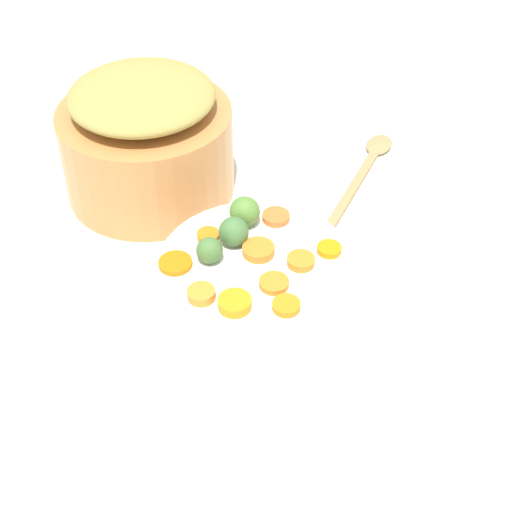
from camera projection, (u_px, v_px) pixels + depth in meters
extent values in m
cube|color=white|center=(273.00, 305.00, 0.95)|extent=(2.40, 2.40, 0.02)
cylinder|color=white|center=(256.00, 288.00, 0.90)|extent=(0.23, 0.23, 0.08)
cylinder|color=#CC7E44|center=(148.00, 152.00, 1.07)|extent=(0.24, 0.24, 0.13)
ellipsoid|color=#A98F48|center=(141.00, 96.00, 1.01)|extent=(0.20, 0.20, 0.05)
cylinder|color=orange|center=(208.00, 236.00, 0.90)|extent=(0.03, 0.03, 0.01)
cylinder|color=orange|center=(286.00, 306.00, 0.82)|extent=(0.04, 0.04, 0.01)
cylinder|color=orange|center=(274.00, 283.00, 0.84)|extent=(0.05, 0.05, 0.01)
cylinder|color=orange|center=(201.00, 294.00, 0.83)|extent=(0.04, 0.04, 0.01)
cylinder|color=orange|center=(301.00, 261.00, 0.87)|extent=(0.03, 0.03, 0.01)
cylinder|color=orange|center=(176.00, 266.00, 0.87)|extent=(0.06, 0.06, 0.01)
cylinder|color=orange|center=(259.00, 251.00, 0.88)|extent=(0.05, 0.05, 0.01)
cylinder|color=orange|center=(329.00, 249.00, 0.89)|extent=(0.04, 0.04, 0.01)
cylinder|color=orange|center=(235.00, 303.00, 0.82)|extent=(0.05, 0.05, 0.01)
cylinder|color=orange|center=(276.00, 217.00, 0.93)|extent=(0.05, 0.05, 0.01)
sphere|color=#47703B|center=(234.00, 232.00, 0.89)|extent=(0.04, 0.04, 0.04)
sphere|color=#496F37|center=(209.00, 248.00, 0.87)|extent=(0.03, 0.03, 0.03)
sphere|color=#567F35|center=(245.00, 212.00, 0.92)|extent=(0.04, 0.04, 0.04)
cube|color=tan|center=(351.00, 192.00, 1.10)|extent=(0.15, 0.20, 0.01)
ellipsoid|color=tan|center=(379.00, 145.00, 1.19)|extent=(0.07, 0.07, 0.01)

